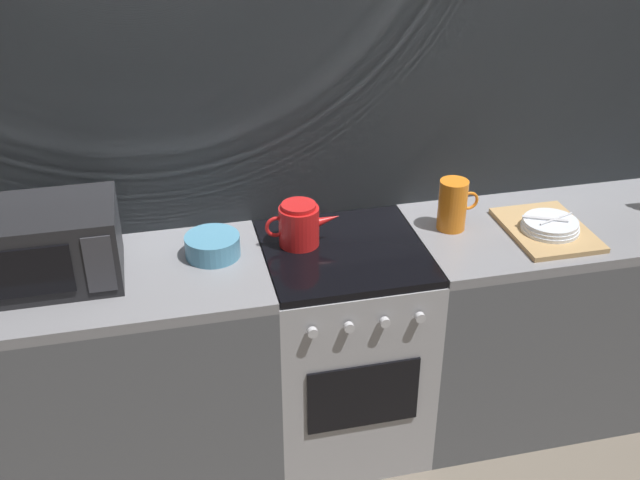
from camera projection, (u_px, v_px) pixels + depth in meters
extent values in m
plane|color=#6B6054|center=(341.00, 431.00, 3.30)|extent=(8.00, 8.00, 0.00)
cube|color=gray|center=(324.00, 141.00, 2.98)|extent=(3.60, 0.05, 2.40)
cube|color=#A8B2BC|center=(325.00, 143.00, 2.96)|extent=(3.58, 0.01, 2.39)
cube|color=#515459|center=(111.00, 384.00, 2.91)|extent=(1.20, 0.60, 0.86)
cube|color=gray|center=(94.00, 284.00, 2.68)|extent=(1.20, 0.60, 0.04)
cube|color=#9E9EA3|center=(342.00, 349.00, 3.08)|extent=(0.60, 0.60, 0.87)
cube|color=black|center=(344.00, 252.00, 2.86)|extent=(0.59, 0.59, 0.03)
cube|color=black|center=(363.00, 396.00, 2.82)|extent=(0.42, 0.01, 0.28)
cylinder|color=#B7B7BC|center=(313.00, 332.00, 2.61)|extent=(0.04, 0.02, 0.04)
cylinder|color=#B7B7BC|center=(349.00, 327.00, 2.63)|extent=(0.04, 0.02, 0.04)
cylinder|color=#B7B7BC|center=(385.00, 322.00, 2.66)|extent=(0.04, 0.02, 0.04)
cylinder|color=#B7B7BC|center=(420.00, 317.00, 2.68)|extent=(0.04, 0.02, 0.04)
cube|color=#515459|center=(548.00, 320.00, 3.26)|extent=(1.20, 0.60, 0.86)
cube|color=gray|center=(565.00, 227.00, 3.04)|extent=(1.20, 0.60, 0.04)
cube|color=black|center=(50.00, 244.00, 2.61)|extent=(0.46, 0.34, 0.27)
cube|color=black|center=(28.00, 273.00, 2.45)|extent=(0.28, 0.01, 0.17)
cube|color=#333338|center=(99.00, 265.00, 2.50)|extent=(0.09, 0.01, 0.21)
cylinder|color=red|center=(299.00, 226.00, 2.85)|extent=(0.15, 0.15, 0.15)
cylinder|color=red|center=(299.00, 206.00, 2.81)|extent=(0.13, 0.13, 0.02)
cone|color=red|center=(328.00, 219.00, 2.86)|extent=(0.10, 0.04, 0.05)
torus|color=red|center=(276.00, 227.00, 2.83)|extent=(0.08, 0.01, 0.08)
cylinder|color=teal|center=(213.00, 246.00, 2.79)|extent=(0.20, 0.20, 0.08)
cylinder|color=orange|center=(452.00, 205.00, 2.94)|extent=(0.11, 0.11, 0.20)
torus|color=orange|center=(469.00, 201.00, 2.95)|extent=(0.08, 0.01, 0.08)
cube|color=tan|center=(547.00, 230.00, 2.96)|extent=(0.30, 0.40, 0.02)
cylinder|color=silver|center=(550.00, 228.00, 2.93)|extent=(0.22, 0.22, 0.01)
cylinder|color=silver|center=(550.00, 225.00, 2.93)|extent=(0.21, 0.21, 0.01)
cylinder|color=silver|center=(551.00, 222.00, 2.92)|extent=(0.21, 0.21, 0.01)
cylinder|color=silver|center=(556.00, 219.00, 2.92)|extent=(0.16, 0.07, 0.01)
cube|color=silver|center=(545.00, 219.00, 2.92)|extent=(0.16, 0.09, 0.00)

